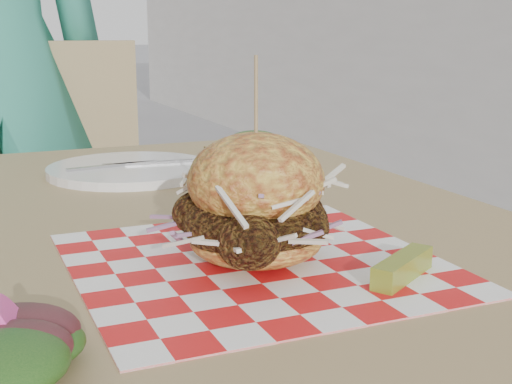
% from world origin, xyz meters
% --- Properties ---
extents(patio_table, '(0.80, 1.20, 0.75)m').
position_xyz_m(patio_table, '(-0.28, 0.13, 0.67)').
color(patio_table, tan).
rests_on(patio_table, ground).
extents(patio_chair, '(0.46, 0.47, 0.95)m').
position_xyz_m(patio_chair, '(-0.27, 1.18, 0.55)').
color(patio_chair, tan).
rests_on(patio_chair, ground).
extents(paper_liner, '(0.36, 0.36, 0.00)m').
position_xyz_m(paper_liner, '(-0.27, -0.05, 0.75)').
color(paper_liner, red).
rests_on(paper_liner, patio_table).
extents(sandwich, '(0.18, 0.18, 0.21)m').
position_xyz_m(sandwich, '(-0.27, -0.05, 0.81)').
color(sandwich, gold).
rests_on(sandwich, paper_liner).
extents(pickle_spear, '(0.09, 0.07, 0.02)m').
position_xyz_m(pickle_spear, '(-0.17, -0.15, 0.76)').
color(pickle_spear, olive).
rests_on(pickle_spear, paper_liner).
extents(place_setting, '(0.27, 0.27, 0.02)m').
position_xyz_m(place_setting, '(-0.28, 0.45, 0.76)').
color(place_setting, white).
rests_on(place_setting, patio_table).
extents(kraft_tray, '(0.15, 0.12, 0.06)m').
position_xyz_m(kraft_tray, '(-0.05, 0.47, 0.77)').
color(kraft_tray, olive).
rests_on(kraft_tray, patio_table).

